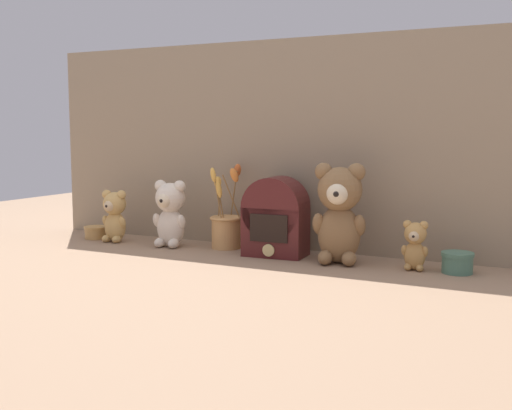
# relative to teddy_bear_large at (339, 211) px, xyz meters

# --- Properties ---
(ground_plane) EXTENTS (4.00, 4.00, 0.00)m
(ground_plane) POSITION_rel_teddy_bear_large_xyz_m (-0.29, -0.01, -0.16)
(ground_plane) COLOR #8E7056
(backdrop_wall) EXTENTS (1.82, 0.02, 0.71)m
(backdrop_wall) POSITION_rel_teddy_bear_large_xyz_m (-0.29, 0.16, 0.19)
(backdrop_wall) COLOR gray
(backdrop_wall) RESTS_ON ground
(teddy_bear_large) EXTENTS (0.17, 0.16, 0.31)m
(teddy_bear_large) POSITION_rel_teddy_bear_large_xyz_m (0.00, 0.00, 0.00)
(teddy_bear_large) COLOR olive
(teddy_bear_large) RESTS_ON ground
(teddy_bear_medium) EXTENTS (0.13, 0.12, 0.23)m
(teddy_bear_medium) POSITION_rel_teddy_bear_large_xyz_m (-0.62, 0.00, -0.04)
(teddy_bear_medium) COLOR beige
(teddy_bear_medium) RESTS_ON ground
(teddy_bear_small) EXTENTS (0.10, 0.10, 0.19)m
(teddy_bear_small) POSITION_rel_teddy_bear_large_xyz_m (-0.86, -0.00, -0.06)
(teddy_bear_small) COLOR tan
(teddy_bear_small) RESTS_ON ground
(teddy_bear_tiny) EXTENTS (0.08, 0.07, 0.15)m
(teddy_bear_tiny) POSITION_rel_teddy_bear_large_xyz_m (0.23, 0.01, -0.08)
(teddy_bear_tiny) COLOR tan
(teddy_bear_tiny) RESTS_ON ground
(flower_vase) EXTENTS (0.14, 0.14, 0.29)m
(flower_vase) POSITION_rel_teddy_bear_large_xyz_m (-0.43, 0.06, -0.08)
(flower_vase) COLOR tan
(flower_vase) RESTS_ON ground
(vintage_radio) EXTENTS (0.20, 0.14, 0.26)m
(vintage_radio) POSITION_rel_teddy_bear_large_xyz_m (-0.22, 0.02, -0.04)
(vintage_radio) COLOR #4C1919
(vintage_radio) RESTS_ON ground
(decorative_tin_tall) EXTENTS (0.09, 0.09, 0.06)m
(decorative_tin_tall) POSITION_rel_teddy_bear_large_xyz_m (0.35, 0.02, -0.13)
(decorative_tin_tall) COLOR #47705B
(decorative_tin_tall) RESTS_ON ground
(decorative_tin_short) EXTENTS (0.09, 0.09, 0.05)m
(decorative_tin_short) POSITION_rel_teddy_bear_large_xyz_m (-0.97, 0.02, -0.14)
(decorative_tin_short) COLOR tan
(decorative_tin_short) RESTS_ON ground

